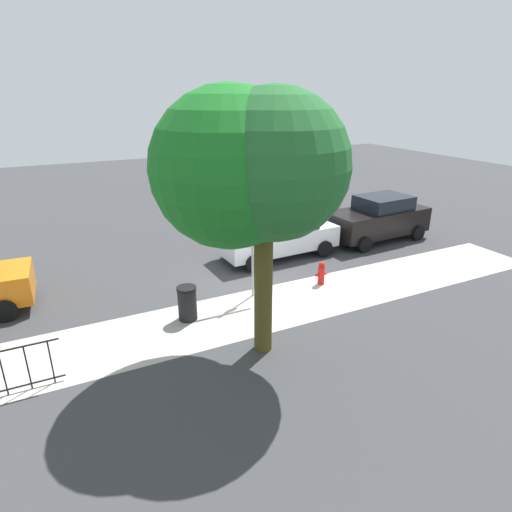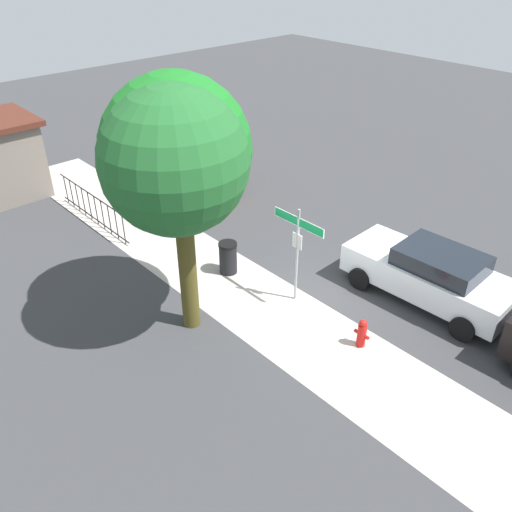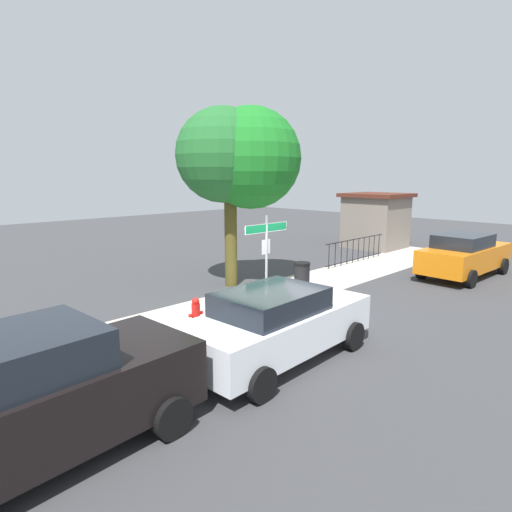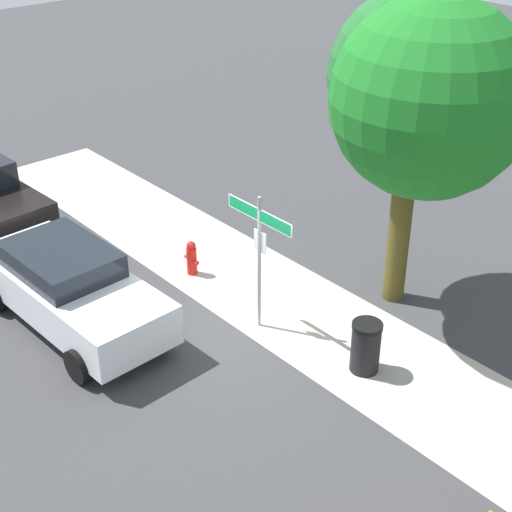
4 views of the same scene
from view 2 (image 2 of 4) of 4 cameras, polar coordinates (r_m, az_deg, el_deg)
name	(u,v)px [view 2 (image 2 of 4)]	position (r m, az deg, el deg)	size (l,w,h in m)	color
ground_plane	(313,297)	(14.73, 6.16, -4.46)	(60.00, 60.00, 0.00)	#38383A
sidewalk_strip	(230,285)	(15.15, -2.78, -3.13)	(24.00, 2.60, 0.00)	#B3A89E
street_sign	(298,238)	(13.59, 4.54, 1.99)	(1.69, 0.07, 2.74)	#9EA0A5
shade_tree	(176,158)	(11.86, -8.59, 10.44)	(4.10, 3.91, 6.17)	#484019
car_white	(430,274)	(14.88, 18.26, -1.83)	(4.59, 2.13, 1.57)	silver
car_orange	(190,161)	(21.27, -7.15, 10.08)	(4.69, 2.18, 1.68)	orange
iron_fence	(93,207)	(18.99, -17.21, 5.07)	(4.55, 0.04, 1.07)	black
fire_hydrant	(362,333)	(13.12, 11.35, -8.14)	(0.42, 0.22, 0.78)	red
trash_bin	(228,258)	(15.45, -3.03, -0.17)	(0.55, 0.55, 0.98)	black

